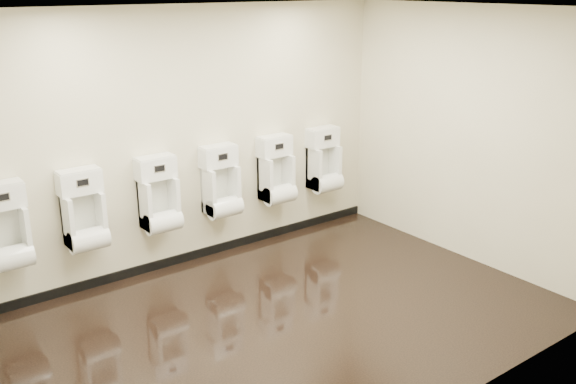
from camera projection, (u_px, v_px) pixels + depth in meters
name	position (u px, v px, depth m)	size (l,w,h in m)	color
ground	(288.00, 319.00, 6.01)	(5.00, 3.50, 0.00)	black
ceiling	(288.00, 9.00, 5.13)	(5.00, 3.50, 0.00)	silver
back_wall	(190.00, 139.00, 6.90)	(5.00, 0.02, 2.80)	beige
front_wall	(446.00, 237.00, 4.25)	(5.00, 0.02, 2.80)	beige
right_wall	(470.00, 136.00, 7.00)	(0.02, 3.50, 2.80)	beige
skirting_back	(196.00, 254.00, 7.31)	(5.00, 0.02, 0.10)	black
urinal_0	(7.00, 233.00, 5.83)	(0.42, 0.32, 0.79)	white
urinal_1	(84.00, 216.00, 6.24)	(0.42, 0.32, 0.79)	white
urinal_2	(159.00, 200.00, 6.70)	(0.42, 0.32, 0.79)	white
urinal_3	(221.00, 187.00, 7.13)	(0.42, 0.32, 0.79)	white
urinal_4	(277.00, 175.00, 7.57)	(0.42, 0.32, 0.79)	white
urinal_5	(324.00, 165.00, 7.99)	(0.42, 0.32, 0.79)	white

